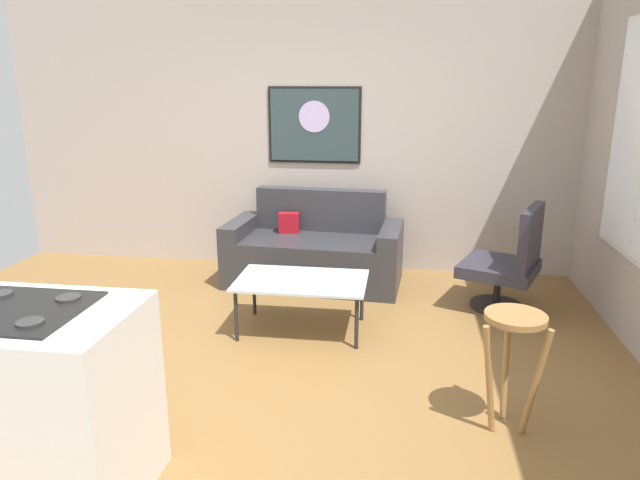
# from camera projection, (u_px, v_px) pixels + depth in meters

# --- Properties ---
(ground) EXTENTS (6.40, 6.40, 0.04)m
(ground) POSITION_uv_depth(u_px,v_px,m) (259.00, 376.00, 3.90)
(ground) COLOR brown
(back_wall) EXTENTS (6.40, 0.05, 2.80)m
(back_wall) POSITION_uv_depth(u_px,v_px,m) (314.00, 133.00, 5.83)
(back_wall) COLOR #AEA097
(back_wall) RESTS_ON ground
(couch) EXTENTS (1.71, 0.91, 0.87)m
(couch) POSITION_uv_depth(u_px,v_px,m) (315.00, 252.00, 5.60)
(couch) COLOR #2F2F33
(couch) RESTS_ON ground
(coffee_table) EXTENTS (1.01, 0.63, 0.42)m
(coffee_table) POSITION_uv_depth(u_px,v_px,m) (302.00, 283.00, 4.47)
(coffee_table) COLOR silver
(coffee_table) RESTS_ON ground
(armchair) EXTENTS (0.78, 0.80, 0.92)m
(armchair) POSITION_uv_depth(u_px,v_px,m) (510.00, 262.00, 4.87)
(armchair) COLOR black
(armchair) RESTS_ON ground
(bar_stool) EXTENTS (0.38, 0.38, 0.69)m
(bar_stool) POSITION_uv_depth(u_px,v_px,m) (513.00, 340.00, 3.15)
(bar_stool) COLOR olive
(bar_stool) RESTS_ON ground
(wall_painting) EXTENTS (0.94, 0.03, 0.75)m
(wall_painting) POSITION_uv_depth(u_px,v_px,m) (314.00, 125.00, 5.77)
(wall_painting) COLOR black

